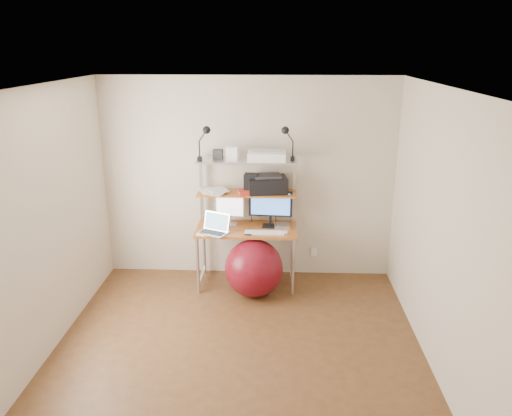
{
  "coord_description": "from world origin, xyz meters",
  "views": [
    {
      "loc": [
        0.37,
        -4.16,
        2.83
      ],
      "look_at": [
        0.13,
        1.15,
        1.09
      ],
      "focal_mm": 35.0,
      "sensor_mm": 36.0,
      "label": 1
    }
  ],
  "objects": [
    {
      "name": "computer_desk",
      "position": [
        0.0,
        1.5,
        0.96
      ],
      "size": [
        1.2,
        0.6,
        1.57
      ],
      "color": "#C76A26",
      "rests_on": "ground"
    },
    {
      "name": "box_white",
      "position": [
        -0.17,
        1.55,
        1.63
      ],
      "size": [
        0.14,
        0.12,
        0.15
      ],
      "primitive_type": "cube",
      "rotation": [
        0.0,
        0.0,
        -0.1
      ],
      "color": "white",
      "rests_on": "top_shelf"
    },
    {
      "name": "scanner",
      "position": [
        0.24,
        1.55,
        1.61
      ],
      "size": [
        0.44,
        0.29,
        0.12
      ],
      "rotation": [
        0.0,
        0.0,
        -0.01
      ],
      "color": "white",
      "rests_on": "top_shelf"
    },
    {
      "name": "monitor_black",
      "position": [
        0.28,
        1.52,
        1.0
      ],
      "size": [
        0.52,
        0.16,
        0.52
      ],
      "rotation": [
        0.0,
        0.0,
        -0.07
      ],
      "color": "black",
      "rests_on": "desktop"
    },
    {
      "name": "room",
      "position": [
        0.0,
        0.0,
        1.25
      ],
      "size": [
        3.6,
        3.6,
        3.6
      ],
      "color": "brown",
      "rests_on": "ground"
    },
    {
      "name": "phone",
      "position": [
        0.04,
        1.27,
        0.75
      ],
      "size": [
        0.11,
        0.16,
        0.01
      ],
      "primitive_type": "cube",
      "rotation": [
        0.0,
        0.0,
        -0.21
      ],
      "color": "black",
      "rests_on": "desktop"
    },
    {
      "name": "nas_cube",
      "position": [
        0.05,
        1.55,
        1.27
      ],
      "size": [
        0.17,
        0.17,
        0.23
      ],
      "primitive_type": "cube",
      "rotation": [
        0.0,
        0.0,
        -0.07
      ],
      "color": "black",
      "rests_on": "mid_shelf"
    },
    {
      "name": "monitor_silver",
      "position": [
        -0.21,
        1.55,
        0.95
      ],
      "size": [
        0.35,
        0.13,
        0.4
      ],
      "rotation": [
        0.0,
        0.0,
        -0.05
      ],
      "color": "silver",
      "rests_on": "desktop"
    },
    {
      "name": "clip_lamp_left",
      "position": [
        -0.47,
        1.46,
        1.85
      ],
      "size": [
        0.16,
        0.09,
        0.41
      ],
      "color": "black",
      "rests_on": "top_shelf"
    },
    {
      "name": "mac_mini",
      "position": [
        0.43,
        1.5,
        0.76
      ],
      "size": [
        0.19,
        0.19,
        0.04
      ],
      "primitive_type": "cube",
      "rotation": [
        0.0,
        0.0,
        0.03
      ],
      "color": "silver",
      "rests_on": "desktop"
    },
    {
      "name": "clip_lamp_right",
      "position": [
        0.46,
        1.52,
        1.84
      ],
      "size": [
        0.16,
        0.09,
        0.4
      ],
      "color": "black",
      "rests_on": "top_shelf"
    },
    {
      "name": "paper_stack",
      "position": [
        -0.38,
        1.57,
        1.16
      ],
      "size": [
        0.42,
        0.42,
        0.02
      ],
      "color": "white",
      "rests_on": "mid_shelf"
    },
    {
      "name": "box_grey",
      "position": [
        -0.34,
        1.59,
        1.61
      ],
      "size": [
        0.12,
        0.12,
        0.11
      ],
      "primitive_type": "cube",
      "rotation": [
        0.0,
        0.0,
        -0.04
      ],
      "color": "#2B2C2E",
      "rests_on": "top_shelf"
    },
    {
      "name": "red_box",
      "position": [
        0.01,
        1.46,
        1.18
      ],
      "size": [
        0.23,
        0.18,
        0.06
      ],
      "primitive_type": "cube",
      "rotation": [
        0.0,
        0.0,
        0.28
      ],
      "color": "red",
      "rests_on": "mid_shelf"
    },
    {
      "name": "printer",
      "position": [
        0.24,
        1.58,
        1.25
      ],
      "size": [
        0.5,
        0.38,
        0.22
      ],
      "rotation": [
        0.0,
        0.0,
        0.16
      ],
      "color": "black",
      "rests_on": "mid_shelf"
    },
    {
      "name": "laptop",
      "position": [
        -0.36,
        1.28,
        0.79
      ],
      "size": [
        0.41,
        0.38,
        0.29
      ],
      "rotation": [
        0.0,
        0.0,
        -0.43
      ],
      "color": "silver",
      "rests_on": "desktop"
    },
    {
      "name": "mouse",
      "position": [
        0.44,
        1.28,
        0.75
      ],
      "size": [
        0.09,
        0.06,
        0.02
      ],
      "primitive_type": "cube",
      "rotation": [
        0.0,
        0.0,
        0.09
      ],
      "color": "white",
      "rests_on": "desktop"
    },
    {
      "name": "exercise_ball",
      "position": [
        0.1,
        1.17,
        0.34
      ],
      "size": [
        0.68,
        0.68,
        0.68
      ],
      "primitive_type": "sphere",
      "color": "maroon",
      "rests_on": "floor"
    },
    {
      "name": "keyboard",
      "position": [
        0.22,
        1.28,
        0.75
      ],
      "size": [
        0.46,
        0.14,
        0.01
      ],
      "primitive_type": "cube",
      "rotation": [
        0.0,
        0.0,
        -0.01
      ],
      "color": "white",
      "rests_on": "desktop"
    },
    {
      "name": "wall_outlet",
      "position": [
        0.85,
        1.79,
        0.3
      ],
      "size": [
        0.08,
        0.01,
        0.12
      ],
      "primitive_type": "cube",
      "color": "white",
      "rests_on": "room"
    }
  ]
}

